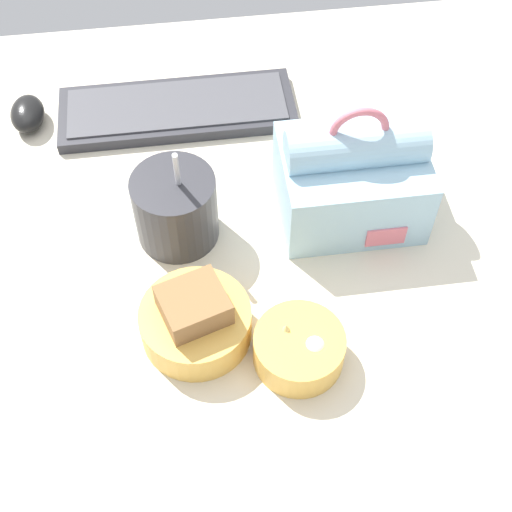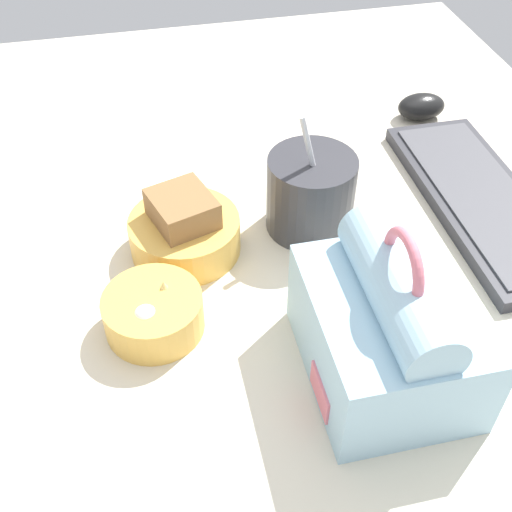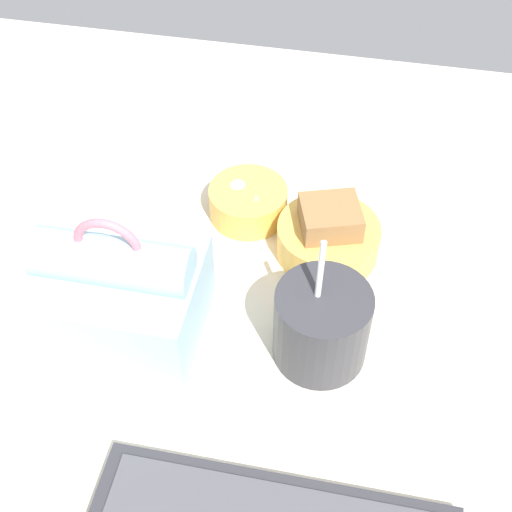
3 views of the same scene
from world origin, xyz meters
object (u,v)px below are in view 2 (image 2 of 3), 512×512
at_px(soup_cup, 311,192).
at_px(bento_bowl_sandwich, 185,230).
at_px(computer_mouse, 421,106).
at_px(lunch_bag, 389,328).
at_px(keyboard, 481,201).
at_px(bento_bowl_snacks, 154,312).

bearing_deg(soup_cup, bento_bowl_sandwich, -85.94).
height_order(bento_bowl_sandwich, computer_mouse, bento_bowl_sandwich).
distance_m(lunch_bag, bento_bowl_sandwich, 0.28).
height_order(keyboard, lunch_bag, lunch_bag).
relative_size(keyboard, bento_bowl_sandwich, 2.68).
bearing_deg(bento_bowl_snacks, bento_bowl_sandwich, 156.92).
relative_size(bento_bowl_sandwich, bento_bowl_snacks, 1.24).
bearing_deg(bento_bowl_sandwich, computer_mouse, 118.92).
height_order(keyboard, bento_bowl_snacks, bento_bowl_snacks).
bearing_deg(soup_cup, bento_bowl_snacks, -58.61).
xyz_separation_m(soup_cup, computer_mouse, (-0.21, 0.24, -0.03)).
xyz_separation_m(keyboard, bento_bowl_sandwich, (-0.00, -0.39, 0.02)).
bearing_deg(bento_bowl_snacks, computer_mouse, 126.87).
relative_size(bento_bowl_sandwich, computer_mouse, 1.79).
distance_m(soup_cup, bento_bowl_sandwich, 0.16).
xyz_separation_m(soup_cup, bento_bowl_sandwich, (0.01, -0.16, -0.02)).
relative_size(keyboard, bento_bowl_snacks, 3.33).
distance_m(lunch_bag, computer_mouse, 0.50).
bearing_deg(bento_bowl_snacks, lunch_bag, 64.23).
xyz_separation_m(bento_bowl_sandwich, computer_mouse, (-0.22, 0.40, -0.01)).
distance_m(lunch_bag, soup_cup, 0.23).
relative_size(soup_cup, computer_mouse, 2.24).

